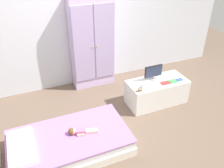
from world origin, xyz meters
The scene contains 12 objects.
ground_plane centered at (0.00, 0.00, -0.01)m, with size 10.00×10.00×0.02m, color brown.
back_wall centered at (0.00, 1.57, 1.35)m, with size 6.40×0.05×2.70m, color silver.
bed centered at (-0.54, -0.16, 0.13)m, with size 1.58×0.88×0.26m.
pillow centered at (-1.13, -0.16, 0.29)m, with size 0.32×0.63×0.06m, color white.
doll centered at (-0.42, -0.16, 0.30)m, with size 0.39×0.17×0.10m.
wardrobe centered at (0.33, 1.39, 0.84)m, with size 0.78×0.31×1.68m.
tv_stand centered at (1.13, 0.36, 0.21)m, with size 1.02×0.47×0.42m, color silver.
tv_monitor centered at (1.08, 0.44, 0.58)m, with size 0.32×0.10×0.26m.
rocking_horse_toy centered at (0.70, 0.20, 0.48)m, with size 0.10×0.04×0.12m.
book_red centered at (1.20, 0.25, 0.43)m, with size 0.14×0.09×0.02m, color #CC3838.
book_green centered at (1.35, 0.25, 0.43)m, with size 0.13×0.10×0.01m, color #429E51.
book_blue centered at (1.49, 0.25, 0.43)m, with size 0.11×0.08×0.01m, color blue.
Camera 1 is at (-0.90, -2.48, 2.46)m, focal length 37.81 mm.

